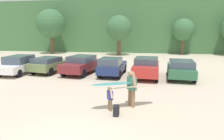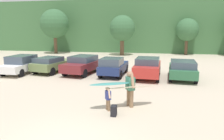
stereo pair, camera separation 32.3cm
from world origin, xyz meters
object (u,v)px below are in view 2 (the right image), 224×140
at_px(parked_car_white, 23,64).
at_px(parked_car_forest_green, 182,69).
at_px(surfboard_cream, 132,87).
at_px(surfboard_teal, 110,84).
at_px(parked_car_olive_green, 52,64).
at_px(person_adult, 130,87).
at_px(person_child, 108,97).
at_px(parked_car_red, 148,67).
at_px(parked_car_maroon, 83,64).
at_px(parked_car_navy, 113,66).
at_px(backpack_dropped, 114,111).

distance_m(parked_car_white, parked_car_forest_green, 13.08).
height_order(surfboard_cream, surfboard_teal, surfboard_teal).
xyz_separation_m(parked_car_olive_green, surfboard_cream, (7.57, -7.29, 0.22)).
height_order(person_adult, surfboard_cream, person_adult).
xyz_separation_m(parked_car_white, person_child, (8.87, -7.19, -0.17)).
bearing_deg(parked_car_white, parked_car_red, -88.55).
xyz_separation_m(parked_car_maroon, person_adult, (4.66, -7.18, 0.16)).
bearing_deg(parked_car_forest_green, surfboard_cream, 158.71).
bearing_deg(parked_car_olive_green, surfboard_teal, -128.67).
bearing_deg(surfboard_teal, parked_car_olive_green, -74.09).
height_order(person_adult, surfboard_teal, person_adult).
distance_m(parked_car_navy, person_child, 7.53).
height_order(parked_car_white, parked_car_maroon, parked_car_white).
bearing_deg(parked_car_olive_green, parked_car_maroon, -80.47).
bearing_deg(parked_car_white, backpack_dropped, -128.70).
xyz_separation_m(parked_car_white, parked_car_maroon, (5.13, 0.70, 0.03)).
xyz_separation_m(parked_car_maroon, surfboard_cream, (4.77, -7.22, 0.16)).
bearing_deg(parked_car_forest_green, person_adult, 157.88).
xyz_separation_m(parked_car_white, surfboard_teal, (8.94, -7.05, 0.43)).
bearing_deg(parked_car_white, parked_car_olive_green, -70.12).
xyz_separation_m(surfboard_cream, surfboard_teal, (-0.96, -0.53, 0.25)).
relative_size(parked_car_maroon, person_child, 4.22).
xyz_separation_m(parked_car_red, person_child, (-1.65, -7.20, -0.21)).
distance_m(parked_car_maroon, parked_car_red, 5.43).
distance_m(surfboard_cream, surfboard_teal, 1.12).
bearing_deg(parked_car_red, surfboard_teal, 171.03).
bearing_deg(parked_car_navy, backpack_dropped, -166.32).
bearing_deg(surfboard_teal, parked_car_forest_green, -144.75).
xyz_separation_m(parked_car_navy, person_child, (1.06, -7.45, -0.16)).
relative_size(parked_car_forest_green, surfboard_teal, 2.10).
bearing_deg(parked_car_olive_green, parked_car_navy, -84.26).
relative_size(parked_car_maroon, parked_car_navy, 1.13).
bearing_deg(parked_car_navy, parked_car_forest_green, -89.29).
bearing_deg(surfboard_teal, surfboard_cream, -175.23).
xyz_separation_m(parked_car_red, backpack_dropped, (-1.28, -7.78, -0.60)).
bearing_deg(parked_car_maroon, backpack_dropped, -144.35).
height_order(parked_car_white, backpack_dropped, parked_car_white).
distance_m(person_child, surfboard_teal, 0.62).
xyz_separation_m(parked_car_white, parked_car_navy, (7.81, 0.26, -0.00)).
bearing_deg(surfboard_teal, person_adult, -170.85).
height_order(parked_car_olive_green, parked_car_red, parked_car_red).
distance_m(parked_car_white, person_adult, 11.75).
height_order(parked_car_white, person_adult, person_adult).
bearing_deg(parked_car_white, person_child, -127.65).
bearing_deg(parked_car_red, parked_car_white, 93.68).
bearing_deg(person_adult, parked_car_navy, -105.84).
bearing_deg(person_adult, person_child, 4.93).
height_order(parked_car_navy, person_adult, person_adult).
height_order(parked_car_navy, person_child, parked_car_navy).
distance_m(parked_car_red, person_child, 7.39).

